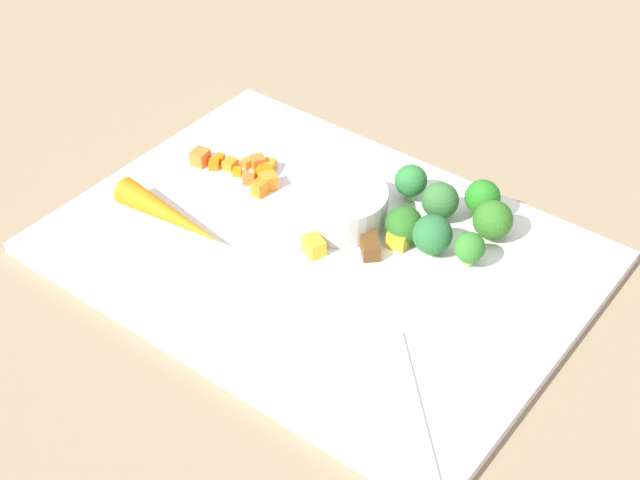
# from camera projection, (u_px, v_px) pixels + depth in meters

# --- Properties ---
(ground_plane) EXTENTS (4.00, 4.00, 0.00)m
(ground_plane) POSITION_uv_depth(u_px,v_px,m) (320.00, 257.00, 0.92)
(ground_plane) COLOR #8C785C
(cutting_board) EXTENTS (0.51, 0.37, 0.01)m
(cutting_board) POSITION_uv_depth(u_px,v_px,m) (320.00, 252.00, 0.92)
(cutting_board) COLOR white
(cutting_board) RESTS_ON ground_plane
(prep_bowl) EXTENTS (0.10, 0.10, 0.04)m
(prep_bowl) POSITION_uv_depth(u_px,v_px,m) (341.00, 205.00, 0.94)
(prep_bowl) COLOR beige
(prep_bowl) RESTS_ON cutting_board
(chef_knife) EXTENTS (0.26, 0.27, 0.02)m
(chef_knife) POSITION_uv_depth(u_px,v_px,m) (385.00, 309.00, 0.84)
(chef_knife) COLOR silver
(chef_knife) RESTS_ON cutting_board
(whole_carrot) EXTENTS (0.14, 0.03, 0.03)m
(whole_carrot) POSITION_uv_depth(u_px,v_px,m) (171.00, 216.00, 0.93)
(whole_carrot) COLOR orange
(whole_carrot) RESTS_ON cutting_board
(carrot_dice_0) EXTENTS (0.02, 0.02, 0.02)m
(carrot_dice_0) POSITION_uv_depth(u_px,v_px,m) (258.00, 163.00, 1.01)
(carrot_dice_0) COLOR orange
(carrot_dice_0) RESTS_ON cutting_board
(carrot_dice_1) EXTENTS (0.01, 0.02, 0.01)m
(carrot_dice_1) POSITION_uv_depth(u_px,v_px,m) (230.00, 164.00, 1.02)
(carrot_dice_1) COLOR orange
(carrot_dice_1) RESTS_ON cutting_board
(carrot_dice_2) EXTENTS (0.01, 0.01, 0.01)m
(carrot_dice_2) POSITION_uv_depth(u_px,v_px,m) (220.00, 159.00, 1.03)
(carrot_dice_2) COLOR orange
(carrot_dice_2) RESTS_ON cutting_board
(carrot_dice_3) EXTENTS (0.02, 0.02, 0.01)m
(carrot_dice_3) POSITION_uv_depth(u_px,v_px,m) (249.00, 179.00, 1.00)
(carrot_dice_3) COLOR orange
(carrot_dice_3) RESTS_ON cutting_board
(carrot_dice_4) EXTENTS (0.01, 0.01, 0.01)m
(carrot_dice_4) POSITION_uv_depth(u_px,v_px,m) (237.00, 172.00, 1.01)
(carrot_dice_4) COLOR orange
(carrot_dice_4) RESTS_ON cutting_board
(carrot_dice_5) EXTENTS (0.02, 0.02, 0.02)m
(carrot_dice_5) POSITION_uv_depth(u_px,v_px,m) (268.00, 181.00, 0.99)
(carrot_dice_5) COLOR orange
(carrot_dice_5) RESTS_ON cutting_board
(carrot_dice_6) EXTENTS (0.01, 0.01, 0.01)m
(carrot_dice_6) POSITION_uv_depth(u_px,v_px,m) (247.00, 163.00, 1.02)
(carrot_dice_6) COLOR orange
(carrot_dice_6) RESTS_ON cutting_board
(carrot_dice_7) EXTENTS (0.01, 0.02, 0.02)m
(carrot_dice_7) POSITION_uv_depth(u_px,v_px,m) (260.00, 188.00, 0.98)
(carrot_dice_7) COLOR orange
(carrot_dice_7) RESTS_ON cutting_board
(carrot_dice_8) EXTENTS (0.02, 0.02, 0.01)m
(carrot_dice_8) POSITION_uv_depth(u_px,v_px,m) (264.00, 172.00, 1.00)
(carrot_dice_8) COLOR orange
(carrot_dice_8) RESTS_ON cutting_board
(carrot_dice_9) EXTENTS (0.02, 0.02, 0.01)m
(carrot_dice_9) POSITION_uv_depth(u_px,v_px,m) (214.00, 164.00, 1.02)
(carrot_dice_9) COLOR orange
(carrot_dice_9) RESTS_ON cutting_board
(carrot_dice_10) EXTENTS (0.02, 0.02, 0.01)m
(carrot_dice_10) POSITION_uv_depth(u_px,v_px,m) (270.00, 165.00, 1.01)
(carrot_dice_10) COLOR orange
(carrot_dice_10) RESTS_ON cutting_board
(carrot_dice_11) EXTENTS (0.02, 0.02, 0.02)m
(carrot_dice_11) POSITION_uv_depth(u_px,v_px,m) (200.00, 157.00, 1.02)
(carrot_dice_11) COLOR orange
(carrot_dice_11) RESTS_ON cutting_board
(pepper_dice_0) EXTENTS (0.02, 0.02, 0.02)m
(pepper_dice_0) POSITION_uv_depth(u_px,v_px,m) (398.00, 239.00, 0.91)
(pepper_dice_0) COLOR yellow
(pepper_dice_0) RESTS_ON cutting_board
(pepper_dice_1) EXTENTS (0.03, 0.02, 0.02)m
(pepper_dice_1) POSITION_uv_depth(u_px,v_px,m) (317.00, 248.00, 0.90)
(pepper_dice_1) COLOR yellow
(pepper_dice_1) RESTS_ON cutting_board
(broccoli_floret_0) EXTENTS (0.03, 0.03, 0.04)m
(broccoli_floret_0) POSITION_uv_depth(u_px,v_px,m) (411.00, 181.00, 0.96)
(broccoli_floret_0) COLOR #85B763
(broccoli_floret_0) RESTS_ON cutting_board
(broccoli_floret_1) EXTENTS (0.04, 0.04, 0.04)m
(broccoli_floret_1) POSITION_uv_depth(u_px,v_px,m) (493.00, 220.00, 0.92)
(broccoli_floret_1) COLOR #87AD62
(broccoli_floret_1) RESTS_ON cutting_board
(broccoli_floret_2) EXTENTS (0.03, 0.03, 0.04)m
(broccoli_floret_2) POSITION_uv_depth(u_px,v_px,m) (470.00, 248.00, 0.88)
(broccoli_floret_2) COLOR #93B868
(broccoli_floret_2) RESTS_ON cutting_board
(broccoli_floret_3) EXTENTS (0.04, 0.04, 0.04)m
(broccoli_floret_3) POSITION_uv_depth(u_px,v_px,m) (482.00, 198.00, 0.94)
(broccoli_floret_3) COLOR #8CAE57
(broccoli_floret_3) RESTS_ON cutting_board
(broccoli_floret_4) EXTENTS (0.04, 0.04, 0.04)m
(broccoli_floret_4) POSITION_uv_depth(u_px,v_px,m) (432.00, 235.00, 0.90)
(broccoli_floret_4) COLOR #81BC5E
(broccoli_floret_4) RESTS_ON cutting_board
(broccoli_floret_5) EXTENTS (0.04, 0.04, 0.04)m
(broccoli_floret_5) POSITION_uv_depth(u_px,v_px,m) (404.00, 225.00, 0.92)
(broccoli_floret_5) COLOR #8AAD5D
(broccoli_floret_5) RESTS_ON cutting_board
(broccoli_floret_6) EXTENTS (0.04, 0.04, 0.04)m
(broccoli_floret_6) POSITION_uv_depth(u_px,v_px,m) (440.00, 201.00, 0.94)
(broccoli_floret_6) COLOR #94C166
(broccoli_floret_6) RESTS_ON cutting_board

